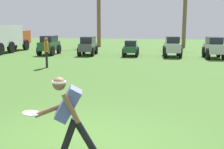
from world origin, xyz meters
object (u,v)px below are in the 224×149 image
Objects in this scene: parked_car_slot_b at (88,45)px; frisbee_thrower at (69,114)px; teammate_midfield at (46,50)px; parked_car_slot_e at (214,47)px; parked_car_slot_d at (172,46)px; palm_tree_far_left at (99,12)px; box_truck at (7,37)px; frisbee_in_flight at (31,113)px; parked_car_slot_c at (131,48)px; parked_car_slot_a at (49,45)px; palm_tree_left_of_centre at (185,4)px.

frisbee_thrower is at bearing -74.56° from parked_car_slot_b.
teammate_midfield is at bearing -93.07° from parked_car_slot_b.
parked_car_slot_b is 1.04× the size of parked_car_slot_e.
frisbee_thrower is 0.57× the size of parked_car_slot_d.
palm_tree_far_left is (-7.19, 7.58, 2.70)m from parked_car_slot_d.
box_truck reaches higher than parked_car_slot_b.
parked_car_slot_c is (-0.53, 15.83, -0.19)m from frisbee_in_flight.
box_truck is (-6.98, 0.77, 0.51)m from parked_car_slot_b.
parked_car_slot_d and parked_car_slot_e have the same top height.
parked_car_slot_a is at bearing 112.91° from teammate_midfield.
parked_car_slot_b is at bearing 86.93° from teammate_midfield.
teammate_midfield reaches higher than parked_car_slot_a.
frisbee_thrower is 0.19× the size of palm_tree_left_of_centre.
teammate_midfield is at bearing 116.59° from frisbee_thrower.
palm_tree_left_of_centre is (10.09, 9.01, 3.41)m from parked_car_slot_a.
palm_tree_far_left is at bearing 103.20° from frisbee_thrower.
frisbee_in_flight is 16.06m from parked_car_slot_d.
parked_car_slot_c is at bearing 177.05° from parked_car_slot_e.
parked_car_slot_a is (-2.57, 6.08, -0.20)m from teammate_midfield.
teammate_midfield is 6.40m from parked_car_slot_b.
teammate_midfield is 14.32m from palm_tree_far_left.
parked_car_slot_e is 12.96m from palm_tree_far_left.
frisbee_in_flight is at bearing -98.09° from palm_tree_left_of_centre.
parked_car_slot_a is 6.09m from parked_car_slot_c.
frisbee_in_flight is at bearing -88.08° from parked_car_slot_c.
palm_tree_far_left is 8.42m from palm_tree_left_of_centre.
parked_car_slot_b is (2.91, 0.30, -0.02)m from parked_car_slot_a.
parked_car_slot_a reaches higher than frisbee_in_flight.
frisbee_in_flight is (-0.66, -0.00, -0.03)m from frisbee_thrower.
parked_car_slot_e is at bearing -7.13° from parked_car_slot_d.
frisbee_thrower is 0.23× the size of box_truck.
frisbee_thrower is at bearing -76.80° from palm_tree_far_left.
teammate_midfield reaches higher than frisbee_thrower.
parked_car_slot_a is 0.41× the size of box_truck.
palm_tree_far_left is at bearing 141.32° from parked_car_slot_e.
teammate_midfield is 0.26× the size of palm_tree_far_left.
parked_car_slot_d reaches higher than frisbee_in_flight.
frisbee_in_flight is at bearing -76.82° from parked_car_slot_b.
teammate_midfield is at bearing -67.09° from parked_car_slot_a.
parked_car_slot_c is at bearing 94.30° from frisbee_thrower.
teammate_midfield is 6.61m from parked_car_slot_a.
parked_car_slot_e is 9.69m from palm_tree_left_of_centre.
palm_tree_left_of_centre is (8.33, 1.02, 0.71)m from palm_tree_far_left.
palm_tree_far_left is at bearing 93.27° from teammate_midfield.
parked_car_slot_b is 11.79m from palm_tree_left_of_centre.
box_truck is (-6.64, 7.16, 0.29)m from teammate_midfield.
palm_tree_far_left is 0.82× the size of palm_tree_left_of_centre.
frisbee_in_flight is 0.14× the size of parked_car_slot_d.
frisbee_thrower is 16.15m from parked_car_slot_e.
teammate_midfield is at bearing 113.27° from frisbee_in_flight.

